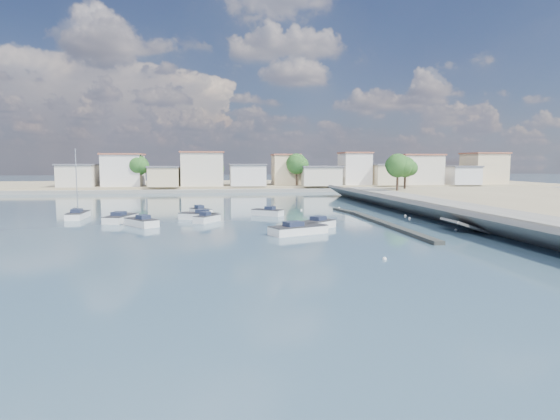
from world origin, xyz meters
name	(u,v)px	position (x,y,z in m)	size (l,w,h in m)	color
ground	(285,203)	(0.00, 40.00, 0.00)	(400.00, 400.00, 0.00)	#2C4958
seawall_walkway	(467,213)	(18.50, 13.00, 0.90)	(5.00, 90.00, 1.80)	slate
breakwater	(376,221)	(6.90, 12.69, 0.17)	(2.00, 31.02, 0.35)	black
far_shore_land	(258,185)	(0.00, 92.00, 0.70)	(160.00, 40.00, 1.40)	gray
far_shore_quay	(266,191)	(0.00, 71.00, 0.40)	(160.00, 2.50, 0.80)	slate
far_town	(305,171)	(10.71, 76.92, 4.93)	(113.01, 12.80, 8.35)	beige
shore_trees	(302,166)	(8.34, 68.11, 6.22)	(74.56, 38.32, 7.92)	#38281E
motorboat_a	(140,222)	(-20.21, 13.34, 0.38)	(4.28, 4.86, 1.48)	silver
motorboat_b	(208,219)	(-12.78, 15.73, 0.38)	(3.27, 3.96, 1.48)	silver
motorboat_c	(197,216)	(-14.16, 18.45, 0.38)	(5.20, 3.70, 1.48)	silver
motorboat_d	(314,225)	(-1.51, 8.42, 0.38)	(4.96, 4.65, 1.48)	silver
motorboat_e	(122,218)	(-22.96, 17.51, 0.38)	(3.46, 5.97, 1.48)	silver
motorboat_f	(266,213)	(-5.22, 21.56, 0.38)	(4.29, 3.76, 1.48)	silver
motorboat_g	(201,212)	(-13.79, 23.71, 0.38)	(3.25, 4.19, 1.48)	silver
motorboat_h	(301,230)	(-3.53, 5.10, 0.38)	(6.35, 4.37, 1.48)	silver
sailboat	(79,215)	(-29.08, 21.73, 0.42)	(1.93, 6.01, 9.00)	silver
mooring_buoys	(376,220)	(7.64, 14.70, 0.05)	(12.97, 38.17, 0.31)	white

